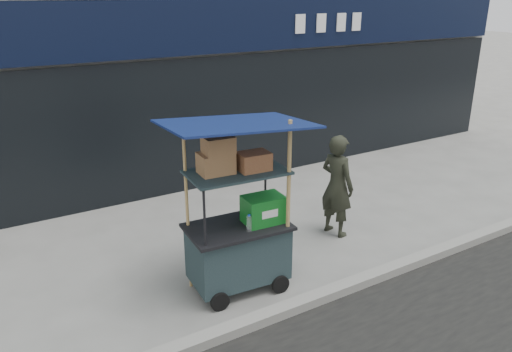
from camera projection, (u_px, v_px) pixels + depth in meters
ground at (330, 285)px, 6.27m from camera, size 80.00×80.00×0.00m
curb at (340, 289)px, 6.09m from camera, size 80.00×0.18×0.12m
vendor_cart at (239, 231)px, 5.99m from camera, size 1.70×1.26×2.19m
vendor_man at (337, 186)px, 7.38m from camera, size 0.47×0.63×1.55m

